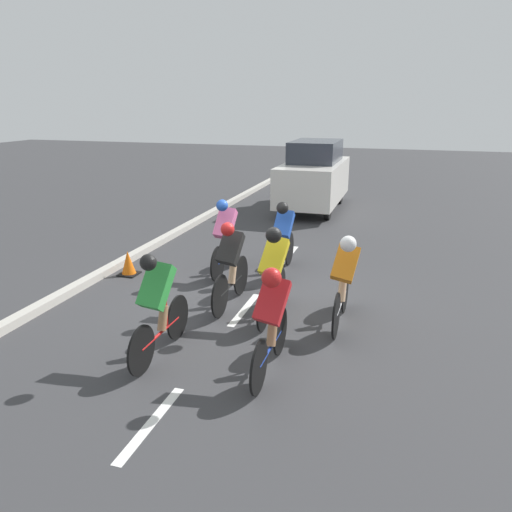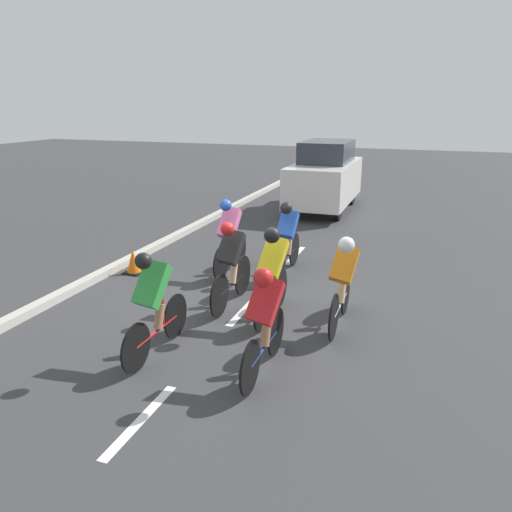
{
  "view_description": "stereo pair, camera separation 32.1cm",
  "coord_description": "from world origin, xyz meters",
  "px_view_note": "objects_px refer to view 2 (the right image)",
  "views": [
    {
      "loc": [
        -2.42,
        7.54,
        3.32
      ],
      "look_at": [
        -0.2,
        0.28,
        0.95
      ],
      "focal_mm": 35.0,
      "sensor_mm": 36.0,
      "label": 1
    },
    {
      "loc": [
        -2.73,
        7.44,
        3.32
      ],
      "look_at": [
        -0.2,
        0.28,
        0.95
      ],
      "focal_mm": 35.0,
      "sensor_mm": 36.0,
      "label": 2
    }
  ],
  "objects_px": {
    "cyclist_orange": "(343,279)",
    "cyclist_pink": "(230,235)",
    "cyclist_black": "(231,262)",
    "cyclist_yellow": "(272,270)",
    "cyclist_blue": "(288,236)",
    "traffic_cone": "(133,262)",
    "cyclist_red": "(265,317)",
    "support_car": "(325,176)",
    "cyclist_green": "(153,300)"
  },
  "relations": [
    {
      "from": "support_car",
      "to": "traffic_cone",
      "type": "distance_m",
      "value": 7.66
    },
    {
      "from": "cyclist_orange",
      "to": "cyclist_red",
      "type": "height_order",
      "value": "cyclist_red"
    },
    {
      "from": "cyclist_yellow",
      "to": "cyclist_blue",
      "type": "bearing_deg",
      "value": -80.01
    },
    {
      "from": "cyclist_orange",
      "to": "cyclist_yellow",
      "type": "bearing_deg",
      "value": 4.19
    },
    {
      "from": "cyclist_orange",
      "to": "cyclist_red",
      "type": "relative_size",
      "value": 1.01
    },
    {
      "from": "cyclist_yellow",
      "to": "cyclist_black",
      "type": "distance_m",
      "value": 0.86
    },
    {
      "from": "cyclist_pink",
      "to": "cyclist_blue",
      "type": "bearing_deg",
      "value": -159.72
    },
    {
      "from": "support_car",
      "to": "cyclist_green",
      "type": "bearing_deg",
      "value": 89.13
    },
    {
      "from": "cyclist_pink",
      "to": "support_car",
      "type": "height_order",
      "value": "support_car"
    },
    {
      "from": "cyclist_blue",
      "to": "traffic_cone",
      "type": "distance_m",
      "value": 3.12
    },
    {
      "from": "cyclist_blue",
      "to": "cyclist_orange",
      "type": "xyz_separation_m",
      "value": [
        -1.46,
        2.11,
        0.01
      ]
    },
    {
      "from": "cyclist_yellow",
      "to": "cyclist_pink",
      "type": "distance_m",
      "value": 2.31
    },
    {
      "from": "cyclist_yellow",
      "to": "traffic_cone",
      "type": "height_order",
      "value": "cyclist_yellow"
    },
    {
      "from": "cyclist_green",
      "to": "cyclist_red",
      "type": "distance_m",
      "value": 1.54
    },
    {
      "from": "cyclist_yellow",
      "to": "support_car",
      "type": "bearing_deg",
      "value": -83.43
    },
    {
      "from": "cyclist_yellow",
      "to": "cyclist_orange",
      "type": "height_order",
      "value": "cyclist_yellow"
    },
    {
      "from": "cyclist_black",
      "to": "support_car",
      "type": "relative_size",
      "value": 0.43
    },
    {
      "from": "cyclist_blue",
      "to": "support_car",
      "type": "distance_m",
      "value": 6.31
    },
    {
      "from": "cyclist_pink",
      "to": "traffic_cone",
      "type": "xyz_separation_m",
      "value": [
        1.85,
        0.58,
        -0.58
      ]
    },
    {
      "from": "cyclist_yellow",
      "to": "cyclist_red",
      "type": "height_order",
      "value": "cyclist_yellow"
    },
    {
      "from": "cyclist_blue",
      "to": "cyclist_orange",
      "type": "bearing_deg",
      "value": 124.65
    },
    {
      "from": "cyclist_green",
      "to": "cyclist_orange",
      "type": "height_order",
      "value": "cyclist_green"
    },
    {
      "from": "cyclist_green",
      "to": "cyclist_black",
      "type": "distance_m",
      "value": 1.95
    },
    {
      "from": "cyclist_blue",
      "to": "cyclist_black",
      "type": "bearing_deg",
      "value": 77.38
    },
    {
      "from": "cyclist_black",
      "to": "cyclist_orange",
      "type": "height_order",
      "value": "cyclist_black"
    },
    {
      "from": "cyclist_black",
      "to": "cyclist_orange",
      "type": "bearing_deg",
      "value": 173.32
    },
    {
      "from": "traffic_cone",
      "to": "cyclist_blue",
      "type": "bearing_deg",
      "value": -161.55
    },
    {
      "from": "cyclist_green",
      "to": "cyclist_pink",
      "type": "height_order",
      "value": "cyclist_pink"
    },
    {
      "from": "cyclist_black",
      "to": "cyclist_orange",
      "type": "distance_m",
      "value": 1.89
    },
    {
      "from": "cyclist_orange",
      "to": "cyclist_pink",
      "type": "bearing_deg",
      "value": -34.23
    },
    {
      "from": "cyclist_yellow",
      "to": "cyclist_black",
      "type": "xyz_separation_m",
      "value": [
        0.81,
        -0.3,
        -0.05
      ]
    },
    {
      "from": "cyclist_blue",
      "to": "cyclist_black",
      "type": "relative_size",
      "value": 1.0
    },
    {
      "from": "cyclist_yellow",
      "to": "support_car",
      "type": "height_order",
      "value": "support_car"
    },
    {
      "from": "cyclist_orange",
      "to": "support_car",
      "type": "relative_size",
      "value": 0.42
    },
    {
      "from": "cyclist_blue",
      "to": "support_car",
      "type": "height_order",
      "value": "support_car"
    },
    {
      "from": "cyclist_orange",
      "to": "cyclist_pink",
      "type": "height_order",
      "value": "cyclist_pink"
    },
    {
      "from": "cyclist_pink",
      "to": "traffic_cone",
      "type": "height_order",
      "value": "cyclist_pink"
    },
    {
      "from": "cyclist_yellow",
      "to": "support_car",
      "type": "xyz_separation_m",
      "value": [
        0.97,
        -8.47,
        0.23
      ]
    },
    {
      "from": "cyclist_pink",
      "to": "support_car",
      "type": "relative_size",
      "value": 0.42
    },
    {
      "from": "cyclist_green",
      "to": "cyclist_yellow",
      "type": "height_order",
      "value": "cyclist_yellow"
    },
    {
      "from": "cyclist_yellow",
      "to": "traffic_cone",
      "type": "relative_size",
      "value": 3.38
    },
    {
      "from": "traffic_cone",
      "to": "cyclist_green",
      "type": "bearing_deg",
      "value": 127.46
    },
    {
      "from": "cyclist_black",
      "to": "cyclist_pink",
      "type": "relative_size",
      "value": 1.04
    },
    {
      "from": "cyclist_yellow",
      "to": "cyclist_red",
      "type": "relative_size",
      "value": 0.99
    },
    {
      "from": "cyclist_red",
      "to": "traffic_cone",
      "type": "relative_size",
      "value": 3.42
    },
    {
      "from": "cyclist_black",
      "to": "support_car",
      "type": "bearing_deg",
      "value": -88.84
    },
    {
      "from": "cyclist_green",
      "to": "cyclist_orange",
      "type": "distance_m",
      "value": 2.78
    },
    {
      "from": "cyclist_orange",
      "to": "traffic_cone",
      "type": "xyz_separation_m",
      "value": [
        4.38,
        -1.14,
        -0.56
      ]
    },
    {
      "from": "cyclist_green",
      "to": "cyclist_yellow",
      "type": "distance_m",
      "value": 1.98
    },
    {
      "from": "cyclist_black",
      "to": "support_car",
      "type": "height_order",
      "value": "support_car"
    }
  ]
}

